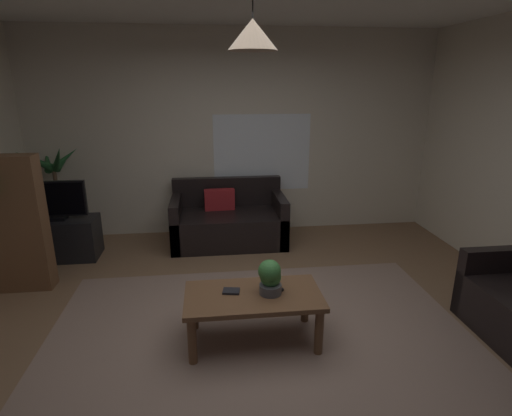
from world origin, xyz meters
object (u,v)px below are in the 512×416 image
(couch_under_window, at_px, (229,222))
(coffee_table, at_px, (253,302))
(pendant_lamp, at_px, (253,34))
(tv, at_px, (53,200))
(potted_plant_on_table, at_px, (270,276))
(potted_palm_corner, at_px, (57,199))
(tv_stand, at_px, (60,239))
(remote_on_table_0, at_px, (276,287))
(bookshelf_corner, at_px, (7,223))
(book_on_table_0, at_px, (231,291))

(couch_under_window, distance_m, coffee_table, 2.21)
(pendant_lamp, bearing_deg, tv, 138.32)
(potted_plant_on_table, relative_size, potted_palm_corner, 0.21)
(coffee_table, bearing_deg, potted_palm_corner, 133.24)
(couch_under_window, xyz_separation_m, tv_stand, (-2.06, -0.28, -0.03))
(remote_on_table_0, xyz_separation_m, pendant_lamp, (-0.20, -0.08, 1.92))
(pendant_lamp, bearing_deg, tv_stand, 138.00)
(potted_plant_on_table, distance_m, pendant_lamp, 1.79)
(tv, bearing_deg, remote_on_table_0, -37.99)
(coffee_table, distance_m, pendant_lamp, 2.00)
(tv_stand, xyz_separation_m, pendant_lamp, (2.15, -1.93, 2.11))
(bookshelf_corner, relative_size, pendant_lamp, 2.82)
(tv, bearing_deg, coffee_table, -41.68)
(couch_under_window, xyz_separation_m, pendant_lamp, (0.08, -2.21, 2.09))
(bookshelf_corner, bearing_deg, potted_plant_on_table, -25.51)
(couch_under_window, bearing_deg, remote_on_table_0, -82.48)
(couch_under_window, distance_m, bookshelf_corner, 2.51)
(potted_plant_on_table, xyz_separation_m, pendant_lamp, (-0.14, -0.00, 1.78))
(remote_on_table_0, height_order, bookshelf_corner, bookshelf_corner)
(tv, relative_size, bookshelf_corner, 0.54)
(couch_under_window, height_order, pendant_lamp, pendant_lamp)
(bookshelf_corner, bearing_deg, tv_stand, 76.13)
(book_on_table_0, height_order, pendant_lamp, pendant_lamp)
(tv, xyz_separation_m, pendant_lamp, (2.15, -1.91, 1.62))
(remote_on_table_0, xyz_separation_m, potted_palm_corner, (-2.49, 2.35, 0.18))
(couch_under_window, height_order, potted_plant_on_table, couch_under_window)
(remote_on_table_0, xyz_separation_m, tv, (-2.34, 1.83, 0.30))
(potted_plant_on_table, distance_m, bookshelf_corner, 2.74)
(book_on_table_0, xyz_separation_m, pendant_lamp, (0.17, -0.05, 1.92))
(tv_stand, height_order, potted_palm_corner, potted_palm_corner)
(tv, relative_size, potted_palm_corner, 0.54)
(potted_palm_corner, xyz_separation_m, bookshelf_corner, (-0.04, -1.25, 0.10))
(remote_on_table_0, distance_m, tv_stand, 2.99)
(couch_under_window, height_order, tv, tv)
(tv_stand, height_order, bookshelf_corner, bookshelf_corner)
(book_on_table_0, bearing_deg, couch_under_window, 87.57)
(potted_palm_corner, bearing_deg, tv_stand, -74.18)
(potted_palm_corner, bearing_deg, book_on_table_0, -48.40)
(tv_stand, bearing_deg, bookshelf_corner, -103.87)
(potted_plant_on_table, height_order, bookshelf_corner, bookshelf_corner)
(book_on_table_0, relative_size, potted_palm_corner, 0.10)
(potted_plant_on_table, relative_size, bookshelf_corner, 0.21)
(book_on_table_0, xyz_separation_m, bookshelf_corner, (-2.16, 1.13, 0.28))
(couch_under_window, xyz_separation_m, remote_on_table_0, (0.28, -2.13, 0.17))
(couch_under_window, xyz_separation_m, tv, (-2.06, -0.30, 0.46))
(remote_on_table_0, relative_size, potted_palm_corner, 0.12)
(potted_palm_corner, height_order, pendant_lamp, pendant_lamp)
(tv, height_order, pendant_lamp, pendant_lamp)
(bookshelf_corner, bearing_deg, couch_under_window, 24.59)
(tv_stand, bearing_deg, potted_plant_on_table, -40.23)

